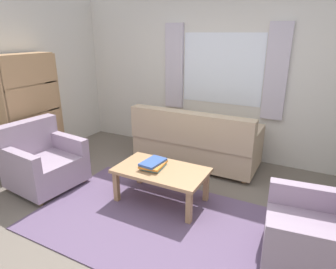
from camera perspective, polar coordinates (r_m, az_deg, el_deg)
name	(u,v)px	position (r m, az deg, el deg)	size (l,w,h in m)	color
ground_plane	(153,221)	(3.42, -2.90, -16.49)	(6.24, 6.24, 0.00)	#6B6056
wall_back	(223,78)	(4.91, 10.60, 10.76)	(5.32, 0.12, 2.60)	silver
window_with_curtains	(222,69)	(4.81, 10.40, 12.41)	(1.98, 0.07, 1.40)	white
area_rug	(153,221)	(3.42, -2.91, -16.41)	(2.67, 1.72, 0.01)	#604C6B
couch	(195,143)	(4.59, 5.33, -1.63)	(1.90, 0.82, 0.92)	tan
armchair_left	(43,161)	(4.31, -23.28, -4.85)	(0.90, 0.91, 0.88)	#998499
armchair_right	(322,238)	(2.94, 27.88, -17.37)	(0.92, 0.93, 0.88)	#998499
coffee_table	(161,173)	(3.58, -1.34, -7.58)	(1.10, 0.64, 0.44)	#A87F56
book_stack_on_table	(153,164)	(3.58, -2.89, -5.80)	(0.28, 0.35, 0.08)	#5B8E93
bookshelf	(33,119)	(4.87, -24.86, 2.85)	(0.30, 0.94, 1.72)	#A87F56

